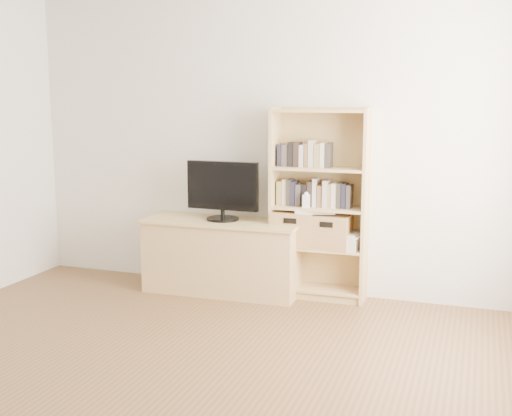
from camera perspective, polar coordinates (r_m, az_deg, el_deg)
The scene contains 12 objects.
floor at distance 3.68m, azimuth -11.61°, elevation -17.62°, with size 4.50×5.00×0.01m, color brown.
back_wall at distance 5.57m, azimuth 1.30°, elevation 5.88°, with size 4.50×0.02×2.60m, color silver.
tv_stand at distance 5.61m, azimuth -2.94°, elevation -4.39°, with size 1.33×0.50×0.61m, color tan.
bookshelf at distance 5.36m, azimuth 5.63°, elevation 0.31°, with size 0.80×0.28×1.60m, color tan.
television at distance 5.50m, azimuth -2.99°, elevation 1.55°, with size 0.64×0.05×0.51m, color black.
books_row_mid at distance 5.36m, azimuth 5.69°, elevation 1.32°, with size 0.83×0.16×0.22m, color #948850.
books_row_upper at distance 5.37m, azimuth 3.88°, elevation 4.83°, with size 0.40×0.15×0.21m, color #948850.
baby_monitor at distance 5.29m, azimuth 4.48°, elevation 0.60°, with size 0.06×0.04×0.11m, color white.
basket_left at distance 5.44m, azimuth 3.39°, elevation -1.76°, with size 0.35×0.29×0.29m, color #A37549.
basket_right at distance 5.38m, azimuth 6.60°, elevation -2.03°, with size 0.34×0.28×0.28m, color #A37549.
laptop at distance 5.37m, azimuth 5.28°, elevation -0.22°, with size 0.33×0.23×0.03m, color silver.
magazine_stack at distance 5.36m, azimuth 8.44°, elevation -3.03°, with size 0.16×0.24×0.11m, color beige.
Camera 1 is at (1.73, -2.78, 1.69)m, focal length 45.00 mm.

